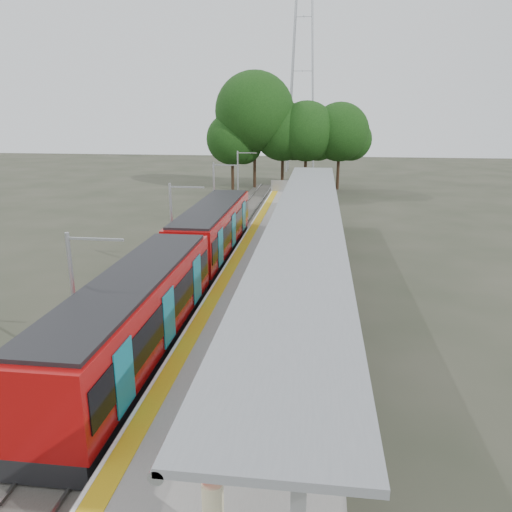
{
  "coord_description": "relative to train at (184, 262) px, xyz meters",
  "views": [
    {
      "loc": [
        2.15,
        -8.5,
        9.37
      ],
      "look_at": [
        -0.9,
        15.51,
        2.3
      ],
      "focal_mm": 35.0,
      "sensor_mm": 36.0,
      "label": 1
    }
  ],
  "objects": [
    {
      "name": "train",
      "position": [
        0.0,
        0.0,
        0.0
      ],
      "size": [
        2.74,
        27.6,
        3.62
      ],
      "color": "black",
      "rests_on": "ground"
    },
    {
      "name": "bench_mid",
      "position": [
        6.97,
        -2.63,
        -0.43
      ],
      "size": [
        0.84,
        1.78,
        1.17
      ],
      "rotation": [
        0.0,
        0.0,
        0.19
      ],
      "color": "#0E0E48",
      "rests_on": "platform"
    },
    {
      "name": "end_fence",
      "position": [
        4.5,
        30.07,
        -0.45
      ],
      "size": [
        6.0,
        0.1,
        1.2
      ],
      "primitive_type": "cube",
      "color": "#9EA0A5",
      "rests_on": "platform"
    },
    {
      "name": "tree_cluster",
      "position": [
        1.67,
        38.05,
        5.71
      ],
      "size": [
        19.38,
        9.4,
        13.98
      ],
      "color": "#382316",
      "rests_on": "ground"
    },
    {
      "name": "bench_far",
      "position": [
        6.89,
        7.24,
        -0.54
      ],
      "size": [
        0.55,
        1.45,
        0.97
      ],
      "rotation": [
        0.0,
        0.0,
        0.08
      ],
      "color": "#0E0E48",
      "rests_on": "platform"
    },
    {
      "name": "trackbed",
      "position": [
        -0.0,
        5.12,
        -1.93
      ],
      "size": [
        3.0,
        70.0,
        0.24
      ],
      "primitive_type": "cube",
      "color": "#59544C",
      "rests_on": "ground"
    },
    {
      "name": "platform",
      "position": [
        4.5,
        5.12,
        -1.55
      ],
      "size": [
        6.0,
        50.0,
        1.0
      ],
      "primitive_type": "cube",
      "color": "gray",
      "rests_on": "ground"
    },
    {
      "name": "pylon",
      "position": [
        3.5,
        58.12,
        16.95
      ],
      "size": [
        8.0,
        4.0,
        38.0
      ],
      "primitive_type": null,
      "color": "#9EA0A5",
      "rests_on": "ground"
    },
    {
      "name": "canopy",
      "position": [
        6.11,
        1.3,
        2.15
      ],
      "size": [
        3.27,
        38.0,
        3.66
      ],
      "color": "#9EA0A5",
      "rests_on": "platform"
    },
    {
      "name": "catenary_masts",
      "position": [
        -1.72,
        4.12,
        0.86
      ],
      "size": [
        2.08,
        48.16,
        5.4
      ],
      "color": "#9EA0A5",
      "rests_on": "ground"
    },
    {
      "name": "litter_bin",
      "position": [
        6.65,
        -0.57,
        -0.56
      ],
      "size": [
        0.5,
        0.5,
        0.98
      ],
      "primitive_type": "cylinder",
      "rotation": [
        0.0,
        0.0,
        0.06
      ],
      "color": "#9EA0A5",
      "rests_on": "platform"
    },
    {
      "name": "tactile_strip",
      "position": [
        1.95,
        5.12,
        -1.04
      ],
      "size": [
        0.6,
        50.0,
        0.02
      ],
      "primitive_type": "cube",
      "color": "gold",
      "rests_on": "platform"
    },
    {
      "name": "info_pillar_far",
      "position": [
        5.58,
        8.02,
        -0.26
      ],
      "size": [
        0.41,
        0.41,
        1.84
      ],
      "rotation": [
        0.0,
        0.0,
        -0.37
      ],
      "color": "beige",
      "rests_on": "platform"
    },
    {
      "name": "bench_near",
      "position": [
        7.12,
        -6.62,
        -0.55
      ],
      "size": [
        0.86,
        1.47,
        0.96
      ],
      "rotation": [
        0.0,
        0.0,
        -0.32
      ],
      "color": "#0E0E48",
      "rests_on": "platform"
    }
  ]
}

